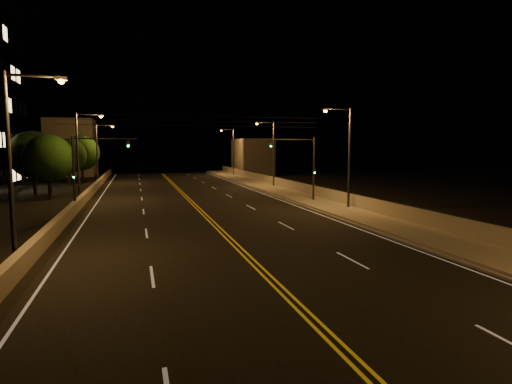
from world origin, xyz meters
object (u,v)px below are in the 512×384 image
object	(u,v)px
traffic_signal_left	(87,164)
tree_1	(33,155)
tree_2	(68,156)
tree_3	(82,153)
streetlight_4	(17,155)
streetlight_5	(81,150)
streetlight_1	(346,151)
traffic_signal_right	(304,162)
streetlight_2	(271,149)
streetlight_3	(232,149)
streetlight_6	(99,149)
tree_0	(48,158)

from	to	relation	value
traffic_signal_left	tree_1	world-z (taller)	tree_1
tree_2	tree_3	world-z (taller)	tree_3
streetlight_4	streetlight_5	bearing A→B (deg)	90.00
streetlight_1	traffic_signal_right	distance (m)	5.64
tree_2	streetlight_4	bearing A→B (deg)	-84.86
traffic_signal_right	tree_1	distance (m)	29.39
streetlight_2	streetlight_5	world-z (taller)	same
streetlight_3	tree_3	distance (m)	25.11
streetlight_6	traffic_signal_left	size ratio (longest dim) A/B	1.37
traffic_signal_right	tree_0	xyz separation A→B (m)	(-23.27, 9.34, 0.23)
streetlight_2	traffic_signal_right	size ratio (longest dim) A/B	1.37
streetlight_1	tree_3	size ratio (longest dim) A/B	1.22
streetlight_4	tree_1	distance (m)	31.38
streetlight_3	tree_3	size ratio (longest dim) A/B	1.22
streetlight_1	streetlight_5	distance (m)	24.35
streetlight_2	streetlight_4	bearing A→B (deg)	-124.64
streetlight_1	streetlight_2	world-z (taller)	same
streetlight_2	traffic_signal_left	bearing A→B (deg)	-144.50
traffic_signal_right	tree_3	world-z (taller)	tree_3
streetlight_1	tree_1	bearing A→B (deg)	144.03
streetlight_5	streetlight_2	bearing A→B (deg)	21.00
streetlight_6	traffic_signal_right	distance (m)	34.03
streetlight_6	tree_3	world-z (taller)	streetlight_6
streetlight_5	tree_3	size ratio (longest dim) A/B	1.22
tree_3	tree_2	bearing A→B (deg)	-104.08
streetlight_5	tree_0	size ratio (longest dim) A/B	1.29
streetlight_1	traffic_signal_right	world-z (taller)	streetlight_1
streetlight_5	tree_1	size ratio (longest dim) A/B	1.21
tree_1	streetlight_1	bearing A→B (deg)	-35.97
tree_1	streetlight_5	bearing A→B (deg)	-54.63
streetlight_1	tree_2	size ratio (longest dim) A/B	1.32
streetlight_4	traffic_signal_left	world-z (taller)	streetlight_4
streetlight_1	streetlight_5	world-z (taller)	same
streetlight_3	streetlight_1	bearing A→B (deg)	-90.00
traffic_signal_right	tree_2	distance (m)	34.68
tree_0	tree_3	bearing A→B (deg)	87.90
tree_2	streetlight_1	bearing A→B (deg)	-50.65
tree_3	tree_0	bearing A→B (deg)	-92.10
tree_1	tree_2	size ratio (longest dim) A/B	1.09
streetlight_1	traffic_signal_right	bearing A→B (deg)	105.70
streetlight_6	tree_1	size ratio (longest dim) A/B	1.21
traffic_signal_left	tree_2	size ratio (longest dim) A/B	0.96
traffic_signal_right	streetlight_6	bearing A→B (deg)	125.80
traffic_signal_left	tree_3	xyz separation A→B (m)	(-3.71, 29.98, 0.48)
streetlight_1	streetlight_2	bearing A→B (deg)	90.00
streetlight_5	tree_2	bearing A→B (deg)	101.16
streetlight_1	tree_3	bearing A→B (deg)	124.21
streetlight_1	tree_1	size ratio (longest dim) A/B	1.21
streetlight_4	streetlight_1	bearing A→B (deg)	27.52
streetlight_1	streetlight_6	xyz separation A→B (m)	(-21.40, 32.93, 0.00)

